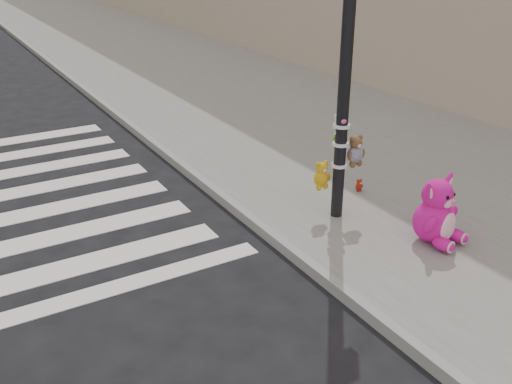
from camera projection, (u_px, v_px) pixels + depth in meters
ground at (234, 363)px, 5.40m from camera, size 120.00×120.00×0.00m
sidewalk_near at (221, 82)px, 15.56m from camera, size 7.00×80.00×0.14m
curb_edge at (95, 99)px, 13.96m from camera, size 0.12×80.00×0.15m
signal_pole at (344, 101)px, 7.32m from camera, size 0.71×0.49×4.00m
pink_bunny at (437, 215)px, 7.13m from camera, size 0.66×0.74×0.89m
red_teddy at (359, 185)px, 8.67m from camera, size 0.15×0.11×0.20m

